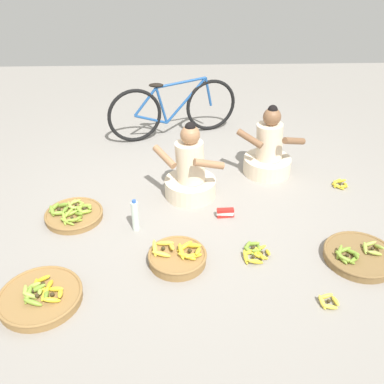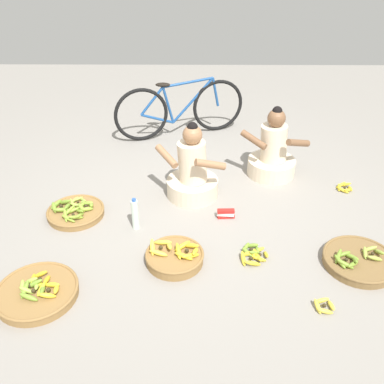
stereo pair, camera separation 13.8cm
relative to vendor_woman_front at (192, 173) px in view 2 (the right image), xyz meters
name	(u,v)px [view 2 (the right image)]	position (x,y,z in m)	size (l,w,h in m)	color
ground_plane	(192,211)	(0.00, -0.30, -0.26)	(10.00, 10.00, 0.00)	gray
vendor_woman_front	(192,173)	(0.00, 0.00, 0.00)	(0.70, 0.54, 0.80)	beige
vendor_woman_behind	(273,154)	(0.87, 0.44, 0.00)	(0.74, 0.53, 0.79)	beige
bicycle_leaning	(180,109)	(-0.16, 1.46, 0.10)	(1.63, 0.58, 0.73)	black
banana_basket_back_right	(359,260)	(1.37, -1.05, -0.21)	(0.59, 0.59, 0.15)	brown
banana_basket_back_left	(75,211)	(-1.11, -0.37, -0.21)	(0.54, 0.54, 0.14)	olive
banana_basket_front_left	(175,256)	(-0.13, -1.02, -0.20)	(0.48, 0.48, 0.17)	olive
banana_basket_front_center	(37,292)	(-1.15, -1.42, -0.21)	(0.62, 0.62, 0.15)	olive
loose_bananas_mid_left	(344,188)	(1.59, 0.11, -0.23)	(0.18, 0.19, 0.08)	yellow
loose_bananas_near_bicycle	(253,254)	(0.52, -0.95, -0.23)	(0.24, 0.29, 0.08)	olive
loose_bananas_front_right	(324,306)	(0.97, -1.52, -0.23)	(0.15, 0.15, 0.07)	yellow
water_bottle	(135,214)	(-0.51, -0.56, -0.11)	(0.06, 0.06, 0.32)	silver
packet_carton_stack	(226,214)	(0.32, -0.40, -0.21)	(0.17, 0.07, 0.09)	red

